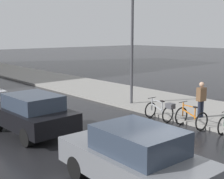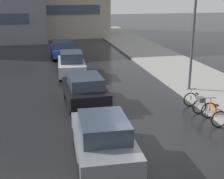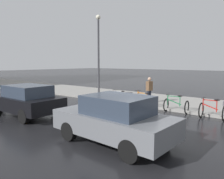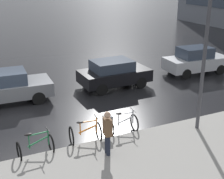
{
  "view_description": "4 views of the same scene",
  "coord_description": "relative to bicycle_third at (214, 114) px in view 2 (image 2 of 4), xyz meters",
  "views": [
    {
      "loc": [
        -7.13,
        -5.23,
        3.78
      ],
      "look_at": [
        0.56,
        3.46,
        1.7
      ],
      "focal_mm": 50.0,
      "sensor_mm": 36.0,
      "label": 1
    },
    {
      "loc": [
        -3.75,
        -9.58,
        5.53
      ],
      "look_at": [
        -0.53,
        4.7,
        0.92
      ],
      "focal_mm": 50.0,
      "sensor_mm": 36.0,
      "label": 2
    },
    {
      "loc": [
        -7.4,
        -4.49,
        2.63
      ],
      "look_at": [
        1.22,
        2.43,
        1.26
      ],
      "focal_mm": 35.0,
      "sensor_mm": 36.0,
      "label": 3
    },
    {
      "loc": [
        13.11,
        -1.57,
        5.93
      ],
      "look_at": [
        1.83,
        3.65,
        1.32
      ],
      "focal_mm": 50.0,
      "sensor_mm": 36.0,
      "label": 4
    }
  ],
  "objects": [
    {
      "name": "car_blue",
      "position": [
        -5.45,
        15.67,
        0.36
      ],
      "size": [
        1.94,
        3.96,
        1.51
      ],
      "color": "navy",
      "rests_on": "ground"
    },
    {
      "name": "sidewalk_kerb",
      "position": [
        2.59,
        8.17,
        -0.34
      ],
      "size": [
        4.8,
        60.0,
        0.14
      ],
      "primitive_type": "cube",
      "color": "gray",
      "rests_on": "ground"
    },
    {
      "name": "ground_plane",
      "position": [
        -3.41,
        -1.83,
        -0.41
      ],
      "size": [
        140.0,
        140.0,
        0.0
      ],
      "primitive_type": "plane",
      "color": "black"
    },
    {
      "name": "bicycle_farthest",
      "position": [
        -0.11,
        1.46,
        0.07
      ],
      "size": [
        0.76,
        1.37,
        0.95
      ],
      "color": "black",
      "rests_on": "ground"
    },
    {
      "name": "car_grey",
      "position": [
        -5.35,
        -2.04,
        0.39
      ],
      "size": [
        2.03,
        4.16,
        1.58
      ],
      "color": "slate",
      "rests_on": "ground"
    },
    {
      "name": "car_black",
      "position": [
        -5.18,
        3.6,
        0.38
      ],
      "size": [
        2.03,
        3.9,
        1.53
      ],
      "color": "black",
      "rests_on": "ground"
    },
    {
      "name": "car_silver",
      "position": [
        -5.3,
        9.35,
        0.43
      ],
      "size": [
        1.96,
        4.12,
        1.7
      ],
      "color": "#B2B5BA",
      "rests_on": "ground"
    },
    {
      "name": "streetlamp",
      "position": [
        0.97,
        4.4,
        3.17
      ],
      "size": [
        0.33,
        0.33,
        5.98
      ],
      "color": "#424247",
      "rests_on": "ground"
    },
    {
      "name": "bicycle_third",
      "position": [
        0.0,
        0.0,
        0.0
      ],
      "size": [
        0.85,
        1.17,
        1.01
      ],
      "color": "black",
      "rests_on": "ground"
    }
  ]
}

